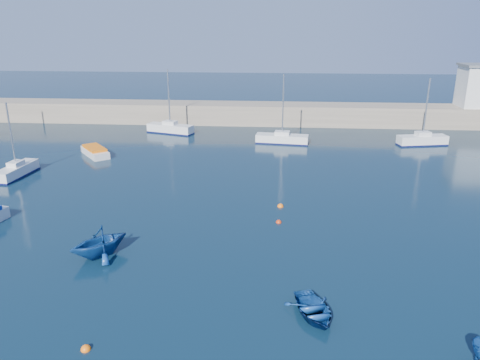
# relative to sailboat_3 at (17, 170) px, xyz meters

# --- Properties ---
(ground) EXTENTS (220.00, 220.00, 0.00)m
(ground) POSITION_rel_sailboat_3_xyz_m (20.81, -21.87, -0.54)
(ground) COLOR #0B2031
(ground) RESTS_ON ground
(back_wall) EXTENTS (96.00, 4.50, 2.60)m
(back_wall) POSITION_rel_sailboat_3_xyz_m (20.81, 24.13, 0.76)
(back_wall) COLOR gray
(back_wall) RESTS_ON ground
(sailboat_3) EXTENTS (1.79, 4.91, 6.50)m
(sailboat_3) POSITION_rel_sailboat_3_xyz_m (0.00, 0.00, 0.00)
(sailboat_3) COLOR silver
(sailboat_3) RESTS_ON ground
(sailboat_5) EXTENTS (5.93, 3.27, 7.63)m
(sailboat_5) POSITION_rel_sailboat_3_xyz_m (9.80, 17.59, 0.05)
(sailboat_5) COLOR silver
(sailboat_5) RESTS_ON ground
(sailboat_6) EXTENTS (5.93, 2.31, 7.61)m
(sailboat_6) POSITION_rel_sailboat_3_xyz_m (23.34, 13.58, -0.00)
(sailboat_6) COLOR silver
(sailboat_6) RESTS_ON ground
(sailboat_7) EXTENTS (5.58, 2.57, 7.25)m
(sailboat_7) POSITION_rel_sailboat_3_xyz_m (38.72, 14.00, 0.05)
(sailboat_7) COLOR silver
(sailboat_7) RESTS_ON ground
(motorboat_2) EXTENTS (4.03, 4.45, 0.92)m
(motorboat_2) POSITION_rel_sailboat_3_xyz_m (4.35, 7.06, -0.11)
(motorboat_2) COLOR silver
(motorboat_2) RESTS_ON ground
(dinghy_center) EXTENTS (3.04, 3.60, 0.64)m
(dinghy_center) POSITION_rel_sailboat_3_xyz_m (24.53, -18.76, -0.22)
(dinghy_center) COLOR navy
(dinghy_center) RESTS_ON ground
(dinghy_left) EXTENTS (4.53, 4.55, 1.82)m
(dinghy_left) POSITION_rel_sailboat_3_xyz_m (12.57, -13.81, 0.37)
(dinghy_left) COLOR navy
(dinghy_left) RESTS_ON ground
(buoy_0) EXTENTS (0.43, 0.43, 0.43)m
(buoy_0) POSITION_rel_sailboat_3_xyz_m (14.92, -21.87, -0.54)
(buoy_0) COLOR orange
(buoy_0) RESTS_ON ground
(buoy_1) EXTENTS (0.39, 0.39, 0.39)m
(buoy_1) POSITION_rel_sailboat_3_xyz_m (22.95, -8.25, -0.54)
(buoy_1) COLOR red
(buoy_1) RESTS_ON ground
(buoy_3) EXTENTS (0.46, 0.46, 0.46)m
(buoy_3) POSITION_rel_sailboat_3_xyz_m (23.08, -5.36, -0.54)
(buoy_3) COLOR orange
(buoy_3) RESTS_ON ground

